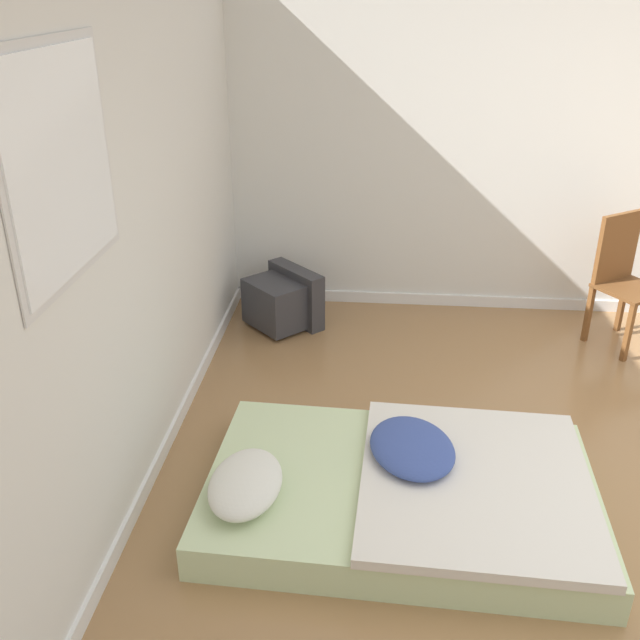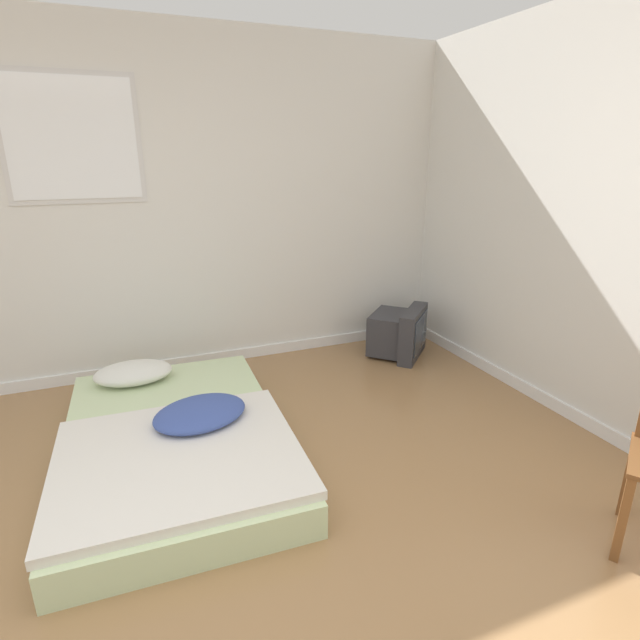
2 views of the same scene
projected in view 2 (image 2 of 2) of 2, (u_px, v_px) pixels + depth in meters
name	position (u px, v px, depth m)	size (l,w,h in m)	color
wall_back	(101.00, 212.00, 3.62)	(7.93, 0.08, 2.60)	silver
mattress_bed	(175.00, 438.00, 2.91)	(1.29, 1.94, 0.33)	beige
crt_tv	(399.00, 332.00, 4.38)	(0.64, 0.64, 0.43)	#333338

